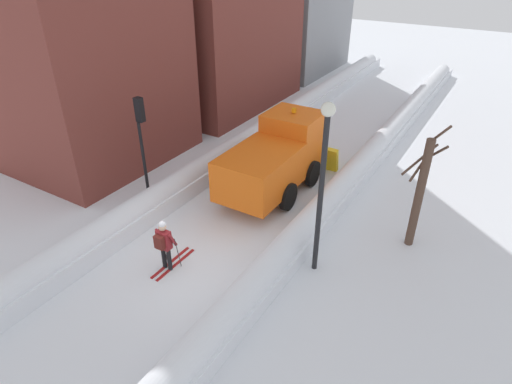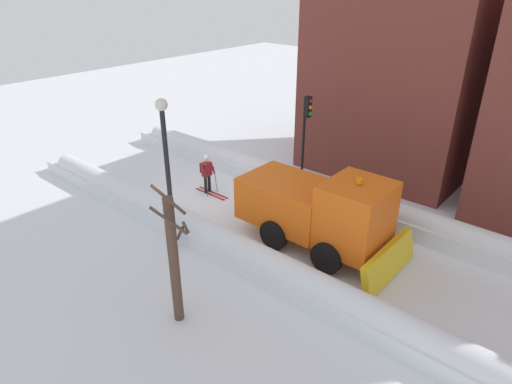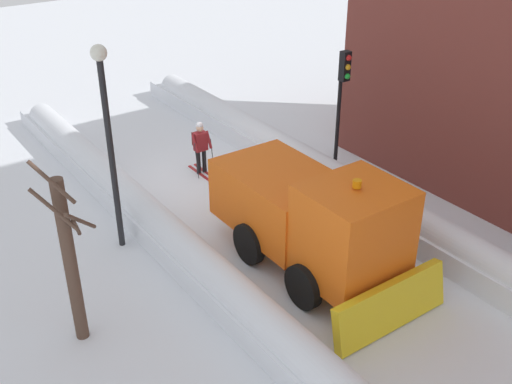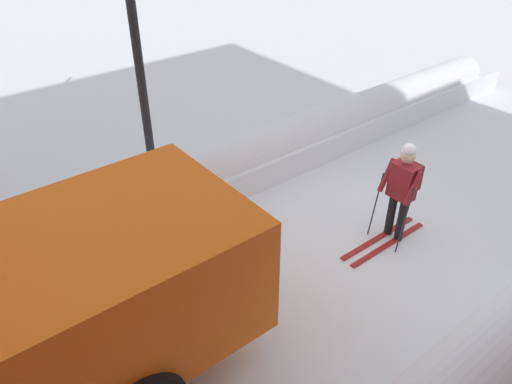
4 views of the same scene
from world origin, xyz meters
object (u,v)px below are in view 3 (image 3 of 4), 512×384
at_px(plow_truck, 313,218).
at_px(bare_tree_near, 70,259).
at_px(traffic_light_pole, 342,91).
at_px(skier, 201,145).
at_px(street_lamp, 108,126).

xyz_separation_m(plow_truck, bare_tree_near, (5.74, -0.89, 0.59)).
distance_m(plow_truck, traffic_light_pole, 5.34).
distance_m(skier, street_lamp, 5.29).
xyz_separation_m(plow_truck, street_lamp, (3.50, -3.77, 1.97)).
distance_m(plow_truck, street_lamp, 5.51).
distance_m(plow_truck, skier, 6.27).
xyz_separation_m(skier, bare_tree_near, (6.22, 5.35, 1.07)).
bearing_deg(street_lamp, skier, -148.24).
relative_size(street_lamp, bare_tree_near, 1.24).
xyz_separation_m(skier, traffic_light_pole, (-3.39, 2.88, 1.96)).
bearing_deg(bare_tree_near, skier, -139.31).
bearing_deg(skier, street_lamp, 31.76).
relative_size(skier, street_lamp, 0.33).
bearing_deg(bare_tree_near, street_lamp, -127.83).
height_order(plow_truck, bare_tree_near, bare_tree_near).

